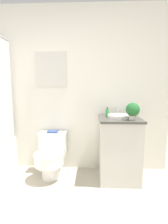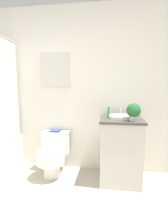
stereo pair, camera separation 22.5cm
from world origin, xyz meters
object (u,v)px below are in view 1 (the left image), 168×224
at_px(soap_bottle, 107,113).
at_px(sink, 120,116).
at_px(potted_plant, 133,110).
at_px(book_on_tank, 53,132).
at_px(toilet, 51,155).

bearing_deg(soap_bottle, sink, -10.34).
bearing_deg(potted_plant, sink, 126.90).
bearing_deg(book_on_tank, potted_plant, -15.76).
height_order(sink, soap_bottle, soap_bottle).
relative_size(toilet, soap_bottle, 4.41).
height_order(toilet, sink, sink).
relative_size(sink, book_on_tank, 2.42).
height_order(sink, potted_plant, potted_plant).
relative_size(soap_bottle, potted_plant, 0.63).
bearing_deg(book_on_tank, soap_bottle, -7.37).
bearing_deg(soap_bottle, potted_plant, -34.45).
bearing_deg(toilet, sink, 0.51).
height_order(sink, book_on_tank, sink).
xyz_separation_m(potted_plant, book_on_tank, (-1.11, 0.31, -0.37)).
relative_size(toilet, sink, 1.66).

